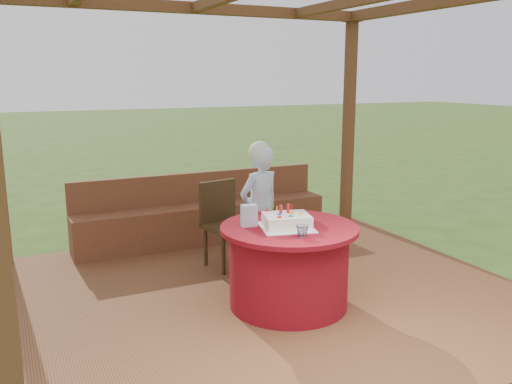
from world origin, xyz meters
The scene contains 10 objects.
ground centered at (0.00, 0.00, 0.00)m, with size 60.00×60.00×0.00m, color #35551C.
deck centered at (0.00, 0.00, 0.06)m, with size 4.50×4.00×0.12m, color brown.
pergola centered at (0.00, 0.00, 2.41)m, with size 4.50×4.00×2.72m.
bench centered at (0.00, 1.72, 0.38)m, with size 3.00×0.42×0.80m.
table centered at (0.03, -0.33, 0.48)m, with size 1.15×1.15×0.70m.
chair centered at (-0.08, 0.85, 0.60)m, with size 0.50×0.50×0.87m.
elderly_woman centered at (0.15, 0.49, 0.78)m, with size 0.53×0.42×1.31m.
birthday_cake centered at (-0.01, -0.36, 0.88)m, with size 0.51×0.51×0.19m.
gift_bag centered at (-0.27, -0.19, 0.91)m, with size 0.13×0.08×0.18m, color #BF7CAC.
drinking_glass centered at (-0.03, -0.65, 0.87)m, with size 0.10×0.10×0.09m, color white.
Camera 1 is at (-2.06, -4.13, 2.04)m, focal length 38.00 mm.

